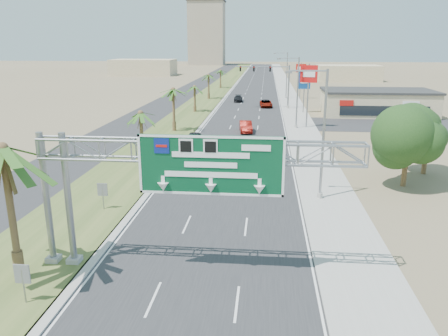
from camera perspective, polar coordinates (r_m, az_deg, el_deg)
road at (r=121.49m, az=4.08°, el=10.31°), size 12.00×300.00×0.02m
sidewalk_right at (r=121.56m, az=8.15°, el=10.22°), size 4.00×300.00×0.10m
median_grass at (r=122.15m, az=-0.70°, el=10.41°), size 7.00×300.00×0.12m
opposing_road at (r=123.10m, az=-3.99°, el=10.39°), size 8.00×300.00×0.02m
sign_gantry at (r=21.97m, az=-5.65°, el=0.86°), size 16.75×1.24×7.50m
palm_near at (r=23.05m, az=-26.98°, el=2.14°), size 5.70×5.70×8.35m
palm_row_b at (r=45.22m, az=-10.84°, el=6.92°), size 3.99×3.99×5.95m
palm_row_c at (r=60.52m, az=-6.66°, el=10.04°), size 3.99×3.99×6.75m
palm_row_d at (r=78.25m, az=-3.86°, el=10.49°), size 3.99×3.99×5.45m
palm_row_e at (r=96.94m, az=-2.03°, el=11.95°), size 3.99×3.99×6.15m
palm_row_f at (r=121.74m, az=-0.46°, el=12.58°), size 3.99×3.99×5.75m
streetlight_near at (r=33.88m, az=12.50°, el=3.54°), size 3.27×0.44×10.00m
streetlight_mid at (r=63.41m, az=9.38°, el=9.31°), size 3.27×0.44×10.00m
streetlight_far at (r=99.22m, az=8.08°, el=11.67°), size 3.27×0.44×10.00m
signal_mast at (r=83.17m, az=7.03°, el=11.03°), size 10.28×0.71×8.00m
store_building at (r=79.76m, az=19.35°, el=8.00°), size 18.00×10.00×4.00m
oak_near at (r=39.41m, az=23.01°, el=4.10°), size 4.50×4.50×6.80m
oak_far at (r=44.22m, az=25.14°, el=4.08°), size 3.50×3.50×5.60m
median_signback_a at (r=22.58m, az=-24.83°, el=-12.78°), size 0.75×0.08×2.08m
median_signback_b at (r=32.78m, az=-15.58°, el=-2.98°), size 0.75×0.08×2.08m
tower_distant at (r=263.30m, az=-2.26°, el=17.13°), size 20.00×16.00×35.00m
building_distant_left at (r=177.74m, az=-10.47°, el=12.82°), size 24.00×14.00×6.00m
building_distant_right at (r=153.54m, az=15.93°, el=11.85°), size 20.00×12.00×5.00m
car_left_lane at (r=52.66m, az=-3.99°, el=3.81°), size 1.90×4.40×1.48m
car_mid_lane at (r=60.38m, az=2.85°, el=5.42°), size 2.13×4.83×1.54m
car_right_lane at (r=85.22m, az=5.50°, el=8.37°), size 2.59×5.02×1.35m
car_far at (r=93.04m, az=1.87°, el=9.04°), size 2.02×4.50×1.28m
pole_sign_red_near at (r=63.82m, az=11.00°, el=11.50°), size 2.41×0.82×9.08m
pole_sign_blue at (r=78.44m, az=10.48°, el=11.02°), size 2.00×0.36×7.39m
pole_sign_red_far at (r=98.78m, az=10.01°, el=12.40°), size 2.20×0.35×7.78m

